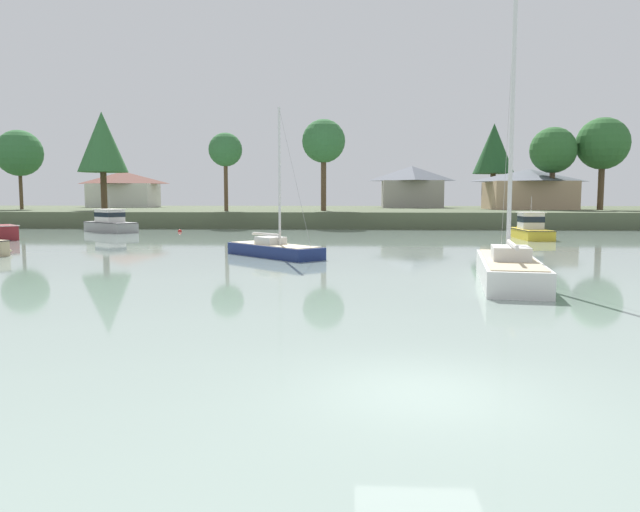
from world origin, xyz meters
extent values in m
plane|color=gray|center=(0.00, 0.00, 0.00)|extent=(400.00, 400.00, 0.00)
cube|color=#4C563D|center=(0.00, 79.99, 0.94)|extent=(172.45, 48.42, 1.88)
cube|color=gold|center=(13.85, 41.84, 0.19)|extent=(2.24, 6.64, 1.31)
cone|color=gold|center=(13.87, 45.15, 0.19)|extent=(1.99, 1.87, 1.98)
cube|color=black|center=(13.85, 41.84, 0.82)|extent=(2.33, 6.78, 0.05)
cube|color=silver|center=(13.85, 41.94, 1.54)|extent=(1.77, 2.07, 1.38)
cube|color=#19232D|center=(13.85, 41.94, 1.68)|extent=(1.81, 2.12, 0.50)
cube|color=beige|center=(13.85, 41.94, 2.26)|extent=(2.05, 2.32, 0.06)
cylinder|color=silver|center=(13.85, 41.94, 2.97)|extent=(0.03, 0.03, 1.35)
cube|color=navy|center=(-6.15, 25.09, 0.11)|extent=(6.50, 6.63, 1.20)
cube|color=#CCB78E|center=(-6.15, 25.09, 0.72)|extent=(6.02, 6.15, 0.04)
cube|color=silver|center=(-6.40, 25.35, 0.96)|extent=(2.05, 2.06, 0.43)
cylinder|color=silver|center=(-5.75, 24.67, 4.78)|extent=(0.14, 0.14, 8.08)
cylinder|color=silver|center=(-6.75, 25.71, 1.28)|extent=(2.09, 2.16, 0.12)
cylinder|color=silver|center=(-6.75, 25.71, 1.33)|extent=(1.91, 1.97, 0.14)
cylinder|color=#999999|center=(-4.74, 23.63, 4.76)|extent=(2.03, 2.11, 8.03)
cube|color=white|center=(5.24, 14.68, 0.15)|extent=(3.72, 9.45, 1.66)
cube|color=#CCB78E|center=(5.24, 14.68, 1.00)|extent=(3.36, 8.86, 0.04)
cube|color=silver|center=(5.16, 14.22, 1.29)|extent=(1.78, 2.23, 0.55)
cylinder|color=silver|center=(5.35, 15.40, 6.85)|extent=(0.18, 0.18, 11.66)
cylinder|color=silver|center=(5.06, 13.59, 1.67)|extent=(0.72, 3.66, 0.15)
cylinder|color=silver|center=(5.06, 13.59, 1.72)|extent=(0.65, 3.29, 0.14)
cylinder|color=#999999|center=(5.64, 17.22, 6.82)|extent=(0.59, 3.65, 11.61)
cube|color=gray|center=(-26.34, 49.52, 0.23)|extent=(6.84, 6.24, 1.59)
cone|color=gray|center=(-29.01, 51.73, 0.23)|extent=(2.85, 2.87, 2.12)
cube|color=black|center=(-26.34, 49.52, 0.99)|extent=(7.00, 6.40, 0.05)
cube|color=silver|center=(-26.42, 49.58, 1.66)|extent=(3.40, 3.28, 1.27)
cube|color=#19232D|center=(-26.42, 49.58, 1.78)|extent=(3.47, 3.34, 0.46)
cube|color=beige|center=(-26.42, 49.58, 2.32)|extent=(3.86, 3.73, 0.06)
cylinder|color=silver|center=(-26.42, 49.58, 3.04)|extent=(0.03, 0.03, 1.39)
cone|color=tan|center=(-23.24, 24.97, 0.22)|extent=(2.42, 2.35, 1.85)
sphere|color=red|center=(-19.30, 50.11, 0.07)|extent=(0.38, 0.38, 0.38)
torus|color=#333338|center=(-19.30, 50.11, 0.30)|extent=(0.12, 0.12, 0.02)
cylinder|color=brown|center=(24.57, 70.46, 5.10)|extent=(0.70, 0.70, 6.45)
sphere|color=#2D602D|center=(24.57, 70.46, 9.67)|extent=(5.99, 5.99, 5.99)
cylinder|color=brown|center=(19.47, 81.96, 6.14)|extent=(0.78, 0.78, 8.53)
cone|color=#235128|center=(19.47, 81.96, 10.81)|extent=(6.09, 6.09, 7.45)
cylinder|color=brown|center=(30.86, 70.43, 5.43)|extent=(0.78, 0.78, 7.11)
sphere|color=#2D602D|center=(30.86, 70.43, 10.50)|extent=(6.72, 6.72, 6.72)
cylinder|color=brown|center=(-5.16, 63.40, 5.53)|extent=(0.65, 0.65, 7.31)
sphere|color=#336B38|center=(-5.16, 63.40, 10.37)|extent=(5.27, 5.27, 5.27)
cylinder|color=brown|center=(-46.75, 69.08, 4.99)|extent=(0.47, 0.47, 6.22)
sphere|color=#336B38|center=(-46.75, 69.08, 9.49)|extent=(6.20, 6.20, 6.20)
cylinder|color=brown|center=(-16.97, 61.94, 5.12)|extent=(0.48, 0.48, 6.49)
sphere|color=#336B38|center=(-16.97, 61.94, 9.28)|extent=(4.05, 4.05, 4.05)
cylinder|color=brown|center=(-33.73, 65.63, 5.91)|extent=(0.78, 0.78, 8.07)
cone|color=#336B38|center=(-33.73, 65.63, 10.61)|extent=(6.28, 6.28, 7.68)
cube|color=tan|center=(22.66, 74.39, 3.78)|extent=(10.89, 9.47, 3.81)
pyramid|color=#565B66|center=(22.66, 74.39, 6.55)|extent=(11.76, 10.23, 1.72)
cube|color=silver|center=(-39.54, 87.27, 3.81)|extent=(10.30, 6.65, 3.86)
pyramid|color=brown|center=(-39.54, 87.27, 6.75)|extent=(11.13, 7.18, 2.03)
cube|color=#9E998E|center=(7.70, 86.45, 4.00)|extent=(9.22, 7.92, 4.25)
pyramid|color=#565B66|center=(7.70, 86.45, 7.30)|extent=(9.96, 8.56, 2.34)
camera|label=1|loc=(-1.27, -11.05, 3.61)|focal=33.91mm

